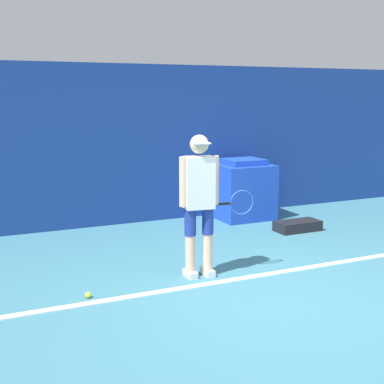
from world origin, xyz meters
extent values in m
plane|color=teal|center=(0.00, 0.00, 0.00)|extent=(24.00, 24.00, 0.00)
cube|color=navy|center=(0.00, 4.06, 1.33)|extent=(24.00, 0.10, 2.66)
cube|color=white|center=(0.00, 0.77, 0.01)|extent=(21.60, 0.10, 0.01)
cylinder|color=beige|center=(-0.54, 1.09, 0.26)|extent=(0.12, 0.12, 0.52)
cylinder|color=navy|center=(-0.54, 1.09, 0.68)|extent=(0.14, 0.14, 0.32)
cube|color=white|center=(-0.54, 1.09, 0.04)|extent=(0.10, 0.24, 0.08)
cylinder|color=beige|center=(-0.33, 1.07, 0.26)|extent=(0.12, 0.12, 0.52)
cylinder|color=navy|center=(-0.33, 1.07, 0.68)|extent=(0.14, 0.14, 0.32)
cube|color=white|center=(-0.33, 1.07, 0.04)|extent=(0.10, 0.24, 0.08)
cube|color=white|center=(-0.44, 1.08, 1.15)|extent=(0.36, 0.24, 0.62)
sphere|color=beige|center=(-0.44, 1.08, 1.59)|extent=(0.22, 0.22, 0.22)
cube|color=white|center=(-0.45, 0.98, 1.61)|extent=(0.19, 0.14, 0.02)
cylinder|color=beige|center=(-0.63, 1.10, 1.16)|extent=(0.09, 0.09, 0.58)
cylinder|color=beige|center=(-0.24, 1.05, 1.16)|extent=(0.09, 0.09, 0.58)
cylinder|color=black|center=(-0.14, 1.04, 0.87)|extent=(0.20, 0.06, 0.03)
torus|color=#2851B2|center=(0.11, 1.01, 0.87)|extent=(0.31, 0.06, 0.31)
sphere|color=#D1E533|center=(-1.83, 0.94, 0.03)|extent=(0.07, 0.07, 0.07)
cube|color=blue|center=(1.60, 3.54, 0.48)|extent=(0.94, 0.83, 0.96)
cube|color=blue|center=(1.60, 3.54, 1.01)|extent=(0.66, 0.58, 0.10)
cube|color=black|center=(1.95, 2.38, 0.08)|extent=(0.73, 0.36, 0.16)
camera|label=1|loc=(-3.10, -4.48, 2.16)|focal=50.00mm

